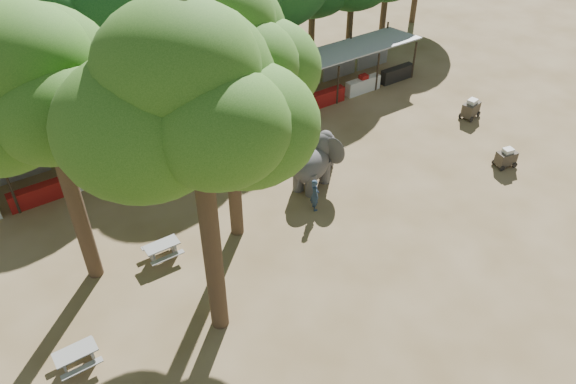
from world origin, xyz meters
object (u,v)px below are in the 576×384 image
handler (315,195)px  cart_back (471,108)px  yard_tree_back (218,48)px  yard_tree_center (187,101)px  elephant (316,161)px  yard_tree_left (35,91)px  picnic_table_near (77,356)px  cart_front (506,157)px  picnic_table_far (162,249)px

handler → cart_back: bearing=-64.8°
yard_tree_back → handler: bearing=-11.4°
yard_tree_center → handler: 11.31m
yard_tree_center → elephant: (8.13, 4.87, -7.97)m
yard_tree_left → cart_back: yard_tree_left is taller
handler → picnic_table_near: size_ratio=1.16×
yard_tree_left → cart_front: yard_tree_left is taller
yard_tree_left → picnic_table_far: size_ratio=7.75×
elephant → picnic_table_far: elephant is taller
elephant → handler: 2.12m
cart_front → cart_back: size_ratio=0.90×
picnic_table_far → cart_back: cart_back is taller
yard_tree_back → cart_back: (16.12, 0.94, -7.98)m
cart_back → picnic_table_far: bearing=169.5°
yard_tree_left → picnic_table_far: 8.27m
yard_tree_back → picnic_table_near: 11.63m
picnic_table_near → cart_back: (23.89, 4.04, 0.10)m
yard_tree_left → elephant: bearing=-0.7°
yard_tree_left → handler: size_ratio=6.72×
picnic_table_near → cart_back: cart_back is taller
cart_front → cart_back: bearing=74.3°
handler → picnic_table_far: bearing=99.6°
yard_tree_left → cart_back: 23.40m
yard_tree_left → elephant: yard_tree_left is taller
picnic_table_far → yard_tree_center: bearing=-86.9°
yard_tree_back → cart_front: 16.40m
yard_tree_left → yard_tree_back: bearing=-9.5°
yard_tree_left → cart_back: bearing=-0.2°
picnic_table_near → cart_back: size_ratio=1.09×
elephant → picnic_table_near: elephant is taller
yard_tree_left → yard_tree_center: yard_tree_center is taller
handler → picnic_table_far: handler is taller
yard_tree_back → elephant: yard_tree_back is taller
picnic_table_far → elephant: bearing=5.1°
elephant → cart_back: bearing=-22.1°
cart_front → elephant: bearing=165.6°
handler → picnic_table_near: 11.87m
handler → cart_back: handler is taller
yard_tree_center → handler: (6.87, 3.22, -8.39)m
cart_front → yard_tree_back: bearing=177.8°
yard_tree_center → cart_front: size_ratio=10.18×
yard_tree_left → yard_tree_center: 5.92m
picnic_table_far → cart_front: (17.11, -3.54, 0.05)m
yard_tree_back → picnic_table_far: 8.69m
yard_tree_left → picnic_table_near: bearing=-113.3°
yard_tree_back → picnic_table_near: yard_tree_back is taller
cart_back → yard_tree_back: bearing=170.5°
yard_tree_back → cart_back: size_ratio=8.69×
yard_tree_back → elephant: bearing=9.6°
yard_tree_back → picnic_table_near: bearing=-158.3°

